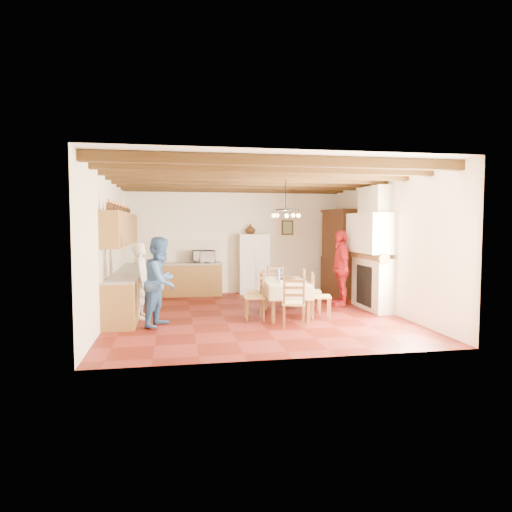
{
  "coord_description": "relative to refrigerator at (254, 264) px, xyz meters",
  "views": [
    {
      "loc": [
        -1.68,
        -9.54,
        1.95
      ],
      "look_at": [
        0.1,
        0.3,
        1.25
      ],
      "focal_mm": 32.0,
      "sensor_mm": 36.0,
      "label": 1
    }
  ],
  "objects": [
    {
      "name": "wall_picture",
      "position": [
        1.0,
        0.12,
        1.02
      ],
      "size": [
        0.34,
        0.03,
        0.42
      ],
      "primitive_type": "cube",
      "color": "black",
      "rests_on": "ground"
    },
    {
      "name": "chair_left_near",
      "position": [
        -0.62,
        -3.54,
        -0.35
      ],
      "size": [
        0.42,
        0.44,
        0.96
      ],
      "primitive_type": null,
      "rotation": [
        0.0,
        0.0,
        -1.62
      ],
      "color": "brown",
      "rests_on": "floor"
    },
    {
      "name": "person_woman_red",
      "position": [
        1.69,
        -2.36,
        0.07
      ],
      "size": [
        0.59,
        1.11,
        1.81
      ],
      "primitive_type": "imported",
      "rotation": [
        0.0,
        0.0,
        -1.72
      ],
      "color": "red",
      "rests_on": "floor"
    },
    {
      "name": "wall_back",
      "position": [
        -0.55,
        0.15,
        0.67
      ],
      "size": [
        6.0,
        0.02,
        3.0
      ],
      "primitive_type": "cube",
      "color": "#F4ECCD",
      "rests_on": "ground"
    },
    {
      "name": "fireplace",
      "position": [
        2.17,
        -2.91,
        0.57
      ],
      "size": [
        0.56,
        1.6,
        2.8
      ],
      "primitive_type": null,
      "color": "beige",
      "rests_on": "ground"
    },
    {
      "name": "backsplash_left",
      "position": [
        -3.54,
        -2.06,
        0.37
      ],
      "size": [
        0.03,
        4.3,
        0.6
      ],
      "primitive_type": "cube",
      "color": "beige",
      "rests_on": "ground"
    },
    {
      "name": "dining_table",
      "position": [
        0.1,
        -3.28,
        -0.17
      ],
      "size": [
        1.03,
        1.77,
        0.74
      ],
      "rotation": [
        0.0,
        0.0,
        -0.1
      ],
      "color": "silver",
      "rests_on": "floor"
    },
    {
      "name": "refrigerator",
      "position": [
        0.0,
        0.0,
        0.0
      ],
      "size": [
        0.89,
        0.75,
        1.67
      ],
      "primitive_type": "cube",
      "rotation": [
        0.0,
        0.0,
        -0.09
      ],
      "color": "white",
      "rests_on": "floor"
    },
    {
      "name": "person_woman_blue",
      "position": [
        -2.48,
        -3.8,
        0.02
      ],
      "size": [
        0.93,
        1.03,
        1.71
      ],
      "primitive_type": "imported",
      "rotation": [
        0.0,
        0.0,
        1.14
      ],
      "color": "#375F9B",
      "rests_on": "floor"
    },
    {
      "name": "person_man",
      "position": [
        -2.9,
        -3.01,
        -0.04
      ],
      "size": [
        0.42,
        0.61,
        1.59
      ],
      "primitive_type": "imported",
      "rotation": [
        0.0,
        0.0,
        1.5
      ],
      "color": "silver",
      "rests_on": "floor"
    },
    {
      "name": "wall_right",
      "position": [
        2.46,
        -3.11,
        0.67
      ],
      "size": [
        0.02,
        6.5,
        3.0
      ],
      "primitive_type": "cube",
      "color": "#F4ECCD",
      "rests_on": "ground"
    },
    {
      "name": "ceiling",
      "position": [
        -0.55,
        -3.11,
        2.18
      ],
      "size": [
        6.0,
        6.5,
        0.02
      ],
      "primitive_type": "cube",
      "color": "white",
      "rests_on": "ground"
    },
    {
      "name": "lower_cabinets_left",
      "position": [
        -3.25,
        -2.06,
        -0.4
      ],
      "size": [
        0.6,
        4.3,
        0.86
      ],
      "primitive_type": "cube",
      "color": "olive",
      "rests_on": "ground"
    },
    {
      "name": "wall_front",
      "position": [
        -0.55,
        -6.37,
        0.67
      ],
      "size": [
        6.0,
        0.02,
        3.0
      ],
      "primitive_type": "cube",
      "color": "#F4ECCD",
      "rests_on": "ground"
    },
    {
      "name": "ceiling_beams",
      "position": [
        -0.55,
        -3.11,
        2.08
      ],
      "size": [
        6.0,
        6.3,
        0.16
      ],
      "primitive_type": null,
      "color": "#331C0A",
      "rests_on": "ground"
    },
    {
      "name": "backsplash_back",
      "position": [
        -2.1,
        0.13,
        0.37
      ],
      "size": [
        2.3,
        0.03,
        0.6
      ],
      "primitive_type": "cube",
      "color": "beige",
      "rests_on": "ground"
    },
    {
      "name": "chair_end_far",
      "position": [
        0.17,
        -2.27,
        -0.35
      ],
      "size": [
        0.48,
        0.46,
        0.96
      ],
      "primitive_type": null,
      "rotation": [
        0.0,
        0.0,
        0.15
      ],
      "color": "brown",
      "rests_on": "floor"
    },
    {
      "name": "floor",
      "position": [
        -0.55,
        -3.11,
        -0.84
      ],
      "size": [
        6.0,
        6.5,
        0.02
      ],
      "primitive_type": "cube",
      "color": "#53130C",
      "rests_on": "ground"
    },
    {
      "name": "hutch",
      "position": [
        2.2,
        -0.92,
        0.34
      ],
      "size": [
        0.7,
        1.35,
        2.34
      ],
      "primitive_type": null,
      "rotation": [
        0.0,
        0.0,
        0.13
      ],
      "color": "#34180E",
      "rests_on": "floor"
    },
    {
      "name": "countertop_back",
      "position": [
        -2.1,
        -0.16,
        0.05
      ],
      "size": [
        2.34,
        0.62,
        0.04
      ],
      "primitive_type": "cube",
      "color": "gray",
      "rests_on": "lower_cabinets_back"
    },
    {
      "name": "chandelier",
      "position": [
        0.1,
        -3.28,
        1.42
      ],
      "size": [
        0.47,
        0.47,
        0.03
      ],
      "primitive_type": "torus",
      "color": "black",
      "rests_on": "ground"
    },
    {
      "name": "wall_left",
      "position": [
        -3.56,
        -3.11,
        0.67
      ],
      "size": [
        0.02,
        6.5,
        3.0
      ],
      "primitive_type": "cube",
      "color": "#F4ECCD",
      "rests_on": "ground"
    },
    {
      "name": "microwave",
      "position": [
        -1.43,
        -0.16,
        0.23
      ],
      "size": [
        0.63,
        0.45,
        0.33
      ],
      "primitive_type": "imported",
      "rotation": [
        0.0,
        0.0,
        0.07
      ],
      "color": "silver",
      "rests_on": "countertop_back"
    },
    {
      "name": "countertop_left",
      "position": [
        -3.25,
        -2.06,
        0.05
      ],
      "size": [
        0.62,
        4.3,
        0.04
      ],
      "primitive_type": "cube",
      "color": "gray",
      "rests_on": "lower_cabinets_left"
    },
    {
      "name": "chair_left_far",
      "position": [
        -0.47,
        -2.92,
        -0.35
      ],
      "size": [
        0.46,
        0.48,
        0.96
      ],
      "primitive_type": null,
      "rotation": [
        0.0,
        0.0,
        -1.73
      ],
      "color": "brown",
      "rests_on": "floor"
    },
    {
      "name": "fridge_vase",
      "position": [
        -0.1,
        0.0,
        0.98
      ],
      "size": [
        0.33,
        0.33,
        0.29
      ],
      "primitive_type": "imported",
      "rotation": [
        0.0,
        0.0,
        0.24
      ],
      "color": "#34180E",
      "rests_on": "refrigerator"
    },
    {
      "name": "lower_cabinets_back",
      "position": [
        -2.1,
        -0.16,
        -0.4
      ],
      "size": [
        2.3,
        0.6,
        0.86
      ],
      "primitive_type": "cube",
      "color": "olive",
      "rests_on": "ground"
    },
    {
      "name": "chair_right_near",
      "position": [
        0.75,
        -3.71,
        -0.35
      ],
      "size": [
        0.48,
        0.5,
        0.96
      ],
      "primitive_type": null,
      "rotation": [
        0.0,
        0.0,
        1.34
      ],
      "color": "brown",
      "rests_on": "floor"
    },
    {
      "name": "chair_right_far",
      "position": [
        0.78,
        -2.96,
        -0.35
      ],
      "size": [
        0.48,
        0.5,
        0.96
      ],
      "primitive_type": null,
      "rotation": [
        0.0,
        0.0,
        1.35
      ],
      "color": "brown",
      "rests_on": "floor"
    },
    {
      "name": "chair_end_near",
      "position": [
        -0.01,
        -4.4,
        -0.35
      ],
      "size": [
        0.51,
        0.49,
        0.96
      ],
      "primitive_type": null,
      "rotation": [
        0.0,
        0.0,
        2.88
      ],
      "color": "brown",
      "rests_on": "floor"
    },
    {
      "name": "upper_cabinets",
      "position": [
        -3.38,
        -2.06,
        1.02
      ],
      "size": [
        0.35,
        4.2,
        0.7
      ],
      "primitive_type": "cube",
      "color": "olive",
      "rests_on": "ground"
    }
  ]
}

